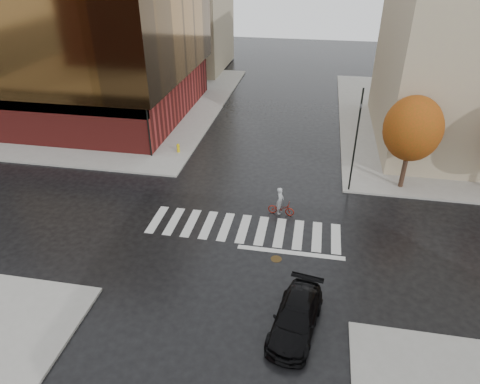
# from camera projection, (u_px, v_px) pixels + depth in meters

# --- Properties ---
(ground) EXTENTS (120.00, 120.00, 0.00)m
(ground) POSITION_uv_depth(u_px,v_px,m) (242.00, 233.00, 25.45)
(ground) COLOR black
(ground) RESTS_ON ground
(sidewalk_nw) EXTENTS (30.00, 30.00, 0.15)m
(sidewalk_nw) POSITION_uv_depth(u_px,v_px,m) (87.00, 101.00, 46.52)
(sidewalk_nw) COLOR gray
(sidewalk_nw) RESTS_ON ground
(crosswalk) EXTENTS (12.00, 3.00, 0.01)m
(crosswalk) POSITION_uv_depth(u_px,v_px,m) (243.00, 229.00, 25.87)
(crosswalk) COLOR silver
(crosswalk) RESTS_ON ground
(office_glass) EXTENTS (27.00, 19.00, 16.00)m
(office_glass) POSITION_uv_depth(u_px,v_px,m) (45.00, 25.00, 39.97)
(office_glass) COLOR maroon
(office_glass) RESTS_ON sidewalk_nw
(tree_ne_a) EXTENTS (3.80, 3.80, 6.50)m
(tree_ne_a) POSITION_uv_depth(u_px,v_px,m) (413.00, 129.00, 27.91)
(tree_ne_a) COLOR black
(tree_ne_a) RESTS_ON sidewalk_ne
(sedan) EXTENTS (2.60, 4.80, 1.32)m
(sedan) POSITION_uv_depth(u_px,v_px,m) (296.00, 318.00, 18.88)
(sedan) COLOR black
(sedan) RESTS_ON ground
(cyclist) EXTENTS (1.74, 0.77, 1.91)m
(cyclist) POSITION_uv_depth(u_px,v_px,m) (281.00, 206.00, 26.92)
(cyclist) COLOR maroon
(cyclist) RESTS_ON ground
(traffic_light_nw) EXTENTS (0.20, 0.18, 6.60)m
(traffic_light_nw) POSITION_uv_depth(u_px,v_px,m) (147.00, 112.00, 32.49)
(traffic_light_nw) COLOR black
(traffic_light_nw) RESTS_ON sidewalk_nw
(traffic_light_ne) EXTENTS (0.16, 0.19, 7.15)m
(traffic_light_ne) POSITION_uv_depth(u_px,v_px,m) (357.00, 135.00, 27.66)
(traffic_light_ne) COLOR black
(traffic_light_ne) RESTS_ON sidewalk_ne
(fire_hydrant) EXTENTS (0.26, 0.26, 0.73)m
(fire_hydrant) POSITION_uv_depth(u_px,v_px,m) (178.00, 147.00, 34.77)
(fire_hydrant) COLOR gold
(fire_hydrant) RESTS_ON sidewalk_nw
(manhole) EXTENTS (0.71, 0.71, 0.01)m
(manhole) POSITION_uv_depth(u_px,v_px,m) (276.00, 259.00, 23.40)
(manhole) COLOR #4D391B
(manhole) RESTS_ON ground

